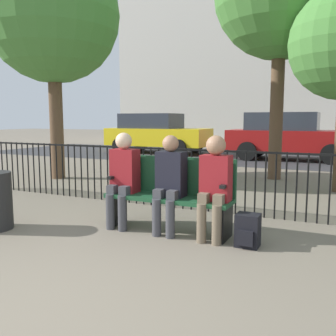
% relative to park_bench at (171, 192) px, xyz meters
% --- Properties ---
extents(ground_plane, '(80.00, 80.00, 0.00)m').
position_rel_park_bench_xyz_m(ground_plane, '(0.00, -2.42, -0.49)').
color(ground_plane, '#706656').
extents(park_bench, '(1.61, 0.45, 0.92)m').
position_rel_park_bench_xyz_m(park_bench, '(0.00, 0.00, 0.00)').
color(park_bench, '#194728').
rests_on(park_bench, ground).
extents(seated_person_0, '(0.34, 0.39, 1.22)m').
position_rel_park_bench_xyz_m(seated_person_0, '(-0.62, -0.13, 0.20)').
color(seated_person_0, '#3D3D42').
rests_on(seated_person_0, ground).
extents(seated_person_1, '(0.34, 0.39, 1.20)m').
position_rel_park_bench_xyz_m(seated_person_1, '(0.04, -0.13, 0.18)').
color(seated_person_1, '#3D3D42').
rests_on(seated_person_1, ground).
extents(seated_person_2, '(0.34, 0.39, 1.21)m').
position_rel_park_bench_xyz_m(seated_person_2, '(0.61, -0.13, 0.20)').
color(seated_person_2, brown).
rests_on(seated_person_2, ground).
extents(backpack, '(0.25, 0.26, 0.36)m').
position_rel_park_bench_xyz_m(backpack, '(1.03, -0.21, -0.31)').
color(backpack, black).
rests_on(backpack, ground).
extents(fence_railing, '(9.01, 0.03, 0.95)m').
position_rel_park_bench_xyz_m(fence_railing, '(-0.02, 1.10, 0.07)').
color(fence_railing, black).
rests_on(fence_railing, ground).
extents(tree_1, '(3.02, 3.02, 5.24)m').
position_rel_park_bench_xyz_m(tree_1, '(-4.18, 2.66, 3.21)').
color(tree_1, brown).
rests_on(tree_1, ground).
extents(street_surface, '(24.00, 6.00, 0.01)m').
position_rel_park_bench_xyz_m(street_surface, '(0.00, 9.58, -0.49)').
color(street_surface, '#333335').
rests_on(street_surface, ground).
extents(parked_car_0, '(4.20, 1.94, 1.62)m').
position_rel_park_bench_xyz_m(parked_car_0, '(0.21, 9.15, 0.35)').
color(parked_car_0, maroon).
rests_on(parked_car_0, ground).
extents(parked_car_1, '(4.20, 1.94, 1.62)m').
position_rel_park_bench_xyz_m(parked_car_1, '(-5.10, 9.59, 0.35)').
color(parked_car_1, yellow).
rests_on(parked_car_1, ground).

